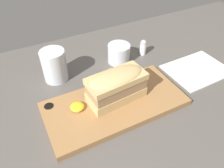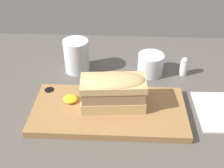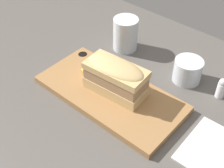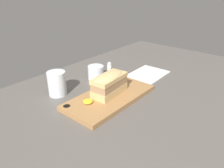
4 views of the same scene
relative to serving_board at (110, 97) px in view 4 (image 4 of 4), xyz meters
The scene contains 8 objects.
dining_table 5.91cm from the serving_board, 116.69° to the right, with size 188.74×100.05×2.00cm.
serving_board is the anchor object (origin of this frame).
sandwich 6.15cm from the serving_board, 46.66° to the left, with size 16.88×9.01×9.30cm.
mustard_dollop 10.80cm from the serving_board, 167.39° to the left, with size 3.88×3.88×1.55cm.
water_glass 23.38cm from the serving_board, 119.01° to the left, with size 7.84×7.84×10.50cm.
wine_glass 22.95cm from the serving_board, 58.49° to the left, with size 8.01×8.01×6.68cm.
napkin 33.78cm from the serving_board, ahead, with size 21.21×16.31×0.40cm.
salt_shaker 29.69cm from the serving_board, 41.00° to the left, with size 2.43×2.43×6.04cm.
Camera 4 is at (-58.30, -47.37, 46.94)cm, focal length 35.00 mm.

